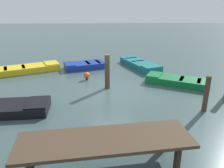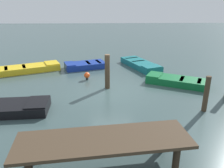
{
  "view_description": "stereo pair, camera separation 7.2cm",
  "coord_description": "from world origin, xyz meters",
  "px_view_note": "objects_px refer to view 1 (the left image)",
  "views": [
    {
      "loc": [
        0.49,
        11.45,
        4.58
      ],
      "look_at": [
        0.0,
        0.0,
        0.35
      ],
      "focal_mm": 36.08,
      "sensor_mm": 36.0,
      "label": 1
    },
    {
      "loc": [
        0.42,
        11.45,
        4.58
      ],
      "look_at": [
        0.0,
        0.0,
        0.35
      ],
      "focal_mm": 36.08,
      "sensor_mm": 36.0,
      "label": 2
    }
  ],
  "objects_px": {
    "rowboat_teal": "(140,64)",
    "mooring_piling_near_left": "(206,94)",
    "rowboat_black": "(1,108)",
    "rowboat_yellow": "(29,68)",
    "dock_segment": "(105,142)",
    "rowboat_blue": "(84,65)",
    "mooring_piling_mid_left": "(107,72)",
    "marker_buoy": "(87,75)",
    "rowboat_green": "(176,81)"
  },
  "relations": [
    {
      "from": "rowboat_teal",
      "to": "mooring_piling_near_left",
      "type": "xyz_separation_m",
      "value": [
        -1.73,
        7.12,
        0.59
      ]
    },
    {
      "from": "rowboat_teal",
      "to": "rowboat_black",
      "type": "height_order",
      "value": "same"
    },
    {
      "from": "rowboat_teal",
      "to": "rowboat_yellow",
      "type": "bearing_deg",
      "value": -106.44
    },
    {
      "from": "dock_segment",
      "to": "rowboat_blue",
      "type": "relative_size",
      "value": 1.62
    },
    {
      "from": "mooring_piling_mid_left",
      "to": "marker_buoy",
      "type": "height_order",
      "value": "mooring_piling_mid_left"
    },
    {
      "from": "rowboat_blue",
      "to": "marker_buoy",
      "type": "xyz_separation_m",
      "value": [
        -0.33,
        2.62,
        0.07
      ]
    },
    {
      "from": "mooring_piling_mid_left",
      "to": "mooring_piling_near_left",
      "type": "distance_m",
      "value": 5.16
    },
    {
      "from": "dock_segment",
      "to": "mooring_piling_near_left",
      "type": "distance_m",
      "value": 5.6
    },
    {
      "from": "rowboat_teal",
      "to": "mooring_piling_near_left",
      "type": "relative_size",
      "value": 2.52
    },
    {
      "from": "mooring_piling_mid_left",
      "to": "mooring_piling_near_left",
      "type": "xyz_separation_m",
      "value": [
        -4.23,
        2.94,
        -0.15
      ]
    },
    {
      "from": "rowboat_black",
      "to": "mooring_piling_mid_left",
      "type": "distance_m",
      "value": 5.48
    },
    {
      "from": "rowboat_yellow",
      "to": "marker_buoy",
      "type": "bearing_deg",
      "value": -48.44
    },
    {
      "from": "mooring_piling_mid_left",
      "to": "marker_buoy",
      "type": "xyz_separation_m",
      "value": [
        1.24,
        -1.45,
        -0.67
      ]
    },
    {
      "from": "dock_segment",
      "to": "rowboat_black",
      "type": "relative_size",
      "value": 1.22
    },
    {
      "from": "rowboat_yellow",
      "to": "rowboat_black",
      "type": "bearing_deg",
      "value": -106.62
    },
    {
      "from": "rowboat_teal",
      "to": "marker_buoy",
      "type": "relative_size",
      "value": 8.48
    },
    {
      "from": "mooring_piling_mid_left",
      "to": "mooring_piling_near_left",
      "type": "bearing_deg",
      "value": 145.19
    },
    {
      "from": "rowboat_black",
      "to": "mooring_piling_mid_left",
      "type": "xyz_separation_m",
      "value": [
        -4.66,
        -2.78,
        0.74
      ]
    },
    {
      "from": "rowboat_black",
      "to": "mooring_piling_near_left",
      "type": "xyz_separation_m",
      "value": [
        -8.89,
        0.16,
        0.59
      ]
    },
    {
      "from": "mooring_piling_near_left",
      "to": "rowboat_black",
      "type": "bearing_deg",
      "value": -1.02
    },
    {
      "from": "marker_buoy",
      "to": "rowboat_teal",
      "type": "bearing_deg",
      "value": -144.0
    },
    {
      "from": "mooring_piling_near_left",
      "to": "rowboat_blue",
      "type": "bearing_deg",
      "value": -50.44
    },
    {
      "from": "dock_segment",
      "to": "rowboat_teal",
      "type": "xyz_separation_m",
      "value": [
        -2.71,
        -10.52,
        -0.61
      ]
    },
    {
      "from": "mooring_piling_near_left",
      "to": "marker_buoy",
      "type": "distance_m",
      "value": 7.04
    },
    {
      "from": "rowboat_green",
      "to": "rowboat_yellow",
      "type": "bearing_deg",
      "value": 9.43
    },
    {
      "from": "rowboat_green",
      "to": "rowboat_yellow",
      "type": "xyz_separation_m",
      "value": [
        9.38,
        -2.96,
        -0.0
      ]
    },
    {
      "from": "rowboat_blue",
      "to": "mooring_piling_near_left",
      "type": "relative_size",
      "value": 1.95
    },
    {
      "from": "marker_buoy",
      "to": "mooring_piling_near_left",
      "type": "bearing_deg",
      "value": 141.21
    },
    {
      "from": "rowboat_green",
      "to": "mooring_piling_near_left",
      "type": "relative_size",
      "value": 2.26
    },
    {
      "from": "dock_segment",
      "to": "rowboat_blue",
      "type": "bearing_deg",
      "value": -89.02
    },
    {
      "from": "marker_buoy",
      "to": "rowboat_black",
      "type": "bearing_deg",
      "value": 51.07
    },
    {
      "from": "rowboat_teal",
      "to": "rowboat_blue",
      "type": "relative_size",
      "value": 1.3
    },
    {
      "from": "dock_segment",
      "to": "rowboat_yellow",
      "type": "bearing_deg",
      "value": -68.7
    },
    {
      "from": "dock_segment",
      "to": "mooring_piling_mid_left",
      "type": "xyz_separation_m",
      "value": [
        -0.21,
        -6.35,
        0.13
      ]
    },
    {
      "from": "dock_segment",
      "to": "rowboat_yellow",
      "type": "height_order",
      "value": "dock_segment"
    },
    {
      "from": "dock_segment",
      "to": "rowboat_yellow",
      "type": "xyz_separation_m",
      "value": [
        5.14,
        -9.77,
        -0.61
      ]
    },
    {
      "from": "rowboat_black",
      "to": "rowboat_yellow",
      "type": "bearing_deg",
      "value": 92.65
    },
    {
      "from": "rowboat_black",
      "to": "rowboat_green",
      "type": "bearing_deg",
      "value": 16.79
    },
    {
      "from": "marker_buoy",
      "to": "mooring_piling_mid_left",
      "type": "bearing_deg",
      "value": 130.41
    },
    {
      "from": "rowboat_teal",
      "to": "rowboat_blue",
      "type": "xyz_separation_m",
      "value": [
        4.07,
        0.1,
        0.0
      ]
    },
    {
      "from": "rowboat_green",
      "to": "rowboat_teal",
      "type": "height_order",
      "value": "same"
    },
    {
      "from": "dock_segment",
      "to": "mooring_piling_mid_left",
      "type": "height_order",
      "value": "mooring_piling_mid_left"
    },
    {
      "from": "rowboat_black",
      "to": "rowboat_blue",
      "type": "distance_m",
      "value": 7.53
    },
    {
      "from": "marker_buoy",
      "to": "rowboat_yellow",
      "type": "bearing_deg",
      "value": -25.52
    },
    {
      "from": "rowboat_black",
      "to": "marker_buoy",
      "type": "relative_size",
      "value": 8.65
    },
    {
      "from": "dock_segment",
      "to": "rowboat_teal",
      "type": "height_order",
      "value": "dock_segment"
    },
    {
      "from": "rowboat_green",
      "to": "marker_buoy",
      "type": "distance_m",
      "value": 5.37
    },
    {
      "from": "dock_segment",
      "to": "rowboat_black",
      "type": "bearing_deg",
      "value": -45.15
    },
    {
      "from": "rowboat_blue",
      "to": "marker_buoy",
      "type": "bearing_deg",
      "value": 78.66
    },
    {
      "from": "rowboat_green",
      "to": "rowboat_teal",
      "type": "bearing_deg",
      "value": -40.67
    }
  ]
}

